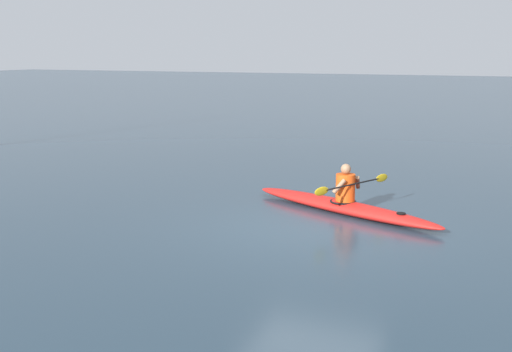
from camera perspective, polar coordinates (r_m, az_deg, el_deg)
ground_plane at (r=12.27m, az=5.04°, el=-4.76°), size 160.00×160.00×0.00m
kayak at (r=13.60m, az=7.63°, el=-2.67°), size 4.65×2.45×0.26m
kayaker at (r=13.46m, az=7.94°, el=-0.85°), size 0.96×2.18×0.78m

